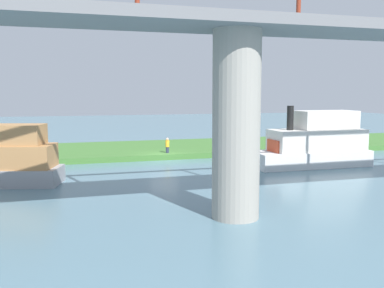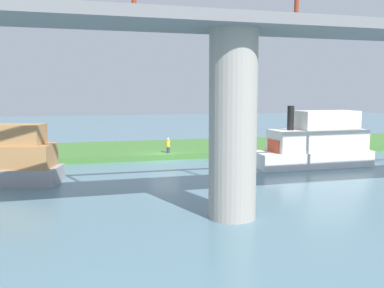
% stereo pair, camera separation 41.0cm
% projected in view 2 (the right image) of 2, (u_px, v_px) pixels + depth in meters
% --- Properties ---
extents(ground_plane, '(160.00, 160.00, 0.00)m').
position_uv_depth(ground_plane, '(164.00, 160.00, 38.28)').
color(ground_plane, slate).
extents(grassy_bank, '(80.00, 12.00, 0.50)m').
position_uv_depth(grassy_bank, '(152.00, 149.00, 43.98)').
color(grassy_bank, '#427533').
rests_on(grassy_bank, ground).
extents(bridge_pylon, '(2.27, 2.27, 8.88)m').
position_uv_depth(bridge_pylon, '(233.00, 126.00, 20.17)').
color(bridge_pylon, '#9E998E').
rests_on(bridge_pylon, ground).
extents(bridge_span, '(60.12, 4.30, 3.25)m').
position_uv_depth(bridge_span, '(234.00, 18.00, 19.60)').
color(bridge_span, slate).
rests_on(bridge_span, bridge_pylon).
extents(person_on_bank, '(0.40, 0.40, 1.39)m').
position_uv_depth(person_on_bank, '(168.00, 145.00, 39.35)').
color(person_on_bank, '#2D334C').
rests_on(person_on_bank, grassy_bank).
extents(mooring_post, '(0.20, 0.20, 0.98)m').
position_uv_depth(mooring_post, '(252.00, 145.00, 41.48)').
color(mooring_post, brown).
rests_on(mooring_post, grassy_bank).
extents(motorboat_red, '(9.73, 3.29, 4.97)m').
position_uv_depth(motorboat_red, '(315.00, 144.00, 34.99)').
color(motorboat_red, white).
rests_on(motorboat_red, ground).
extents(skiff_small, '(4.67, 1.72, 1.55)m').
position_uv_depth(skiff_small, '(13.00, 164.00, 32.69)').
color(skiff_small, white).
rests_on(skiff_small, ground).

